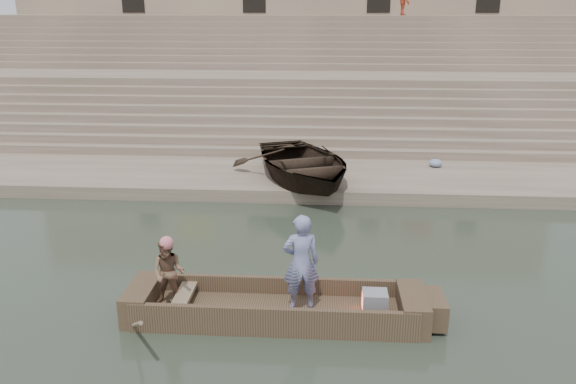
# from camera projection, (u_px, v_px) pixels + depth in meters

# --- Properties ---
(ground) EXTENTS (120.00, 120.00, 0.00)m
(ground) POSITION_uv_depth(u_px,v_px,m) (212.00, 299.00, 11.73)
(ground) COLOR #2C3628
(ground) RESTS_ON ground
(lower_landing) EXTENTS (32.00, 4.00, 0.40)m
(lower_landing) POSITION_uv_depth(u_px,v_px,m) (258.00, 178.00, 19.28)
(lower_landing) COLOR gray
(lower_landing) RESTS_ON ground
(mid_landing) EXTENTS (32.00, 3.00, 2.80)m
(mid_landing) POSITION_uv_depth(u_px,v_px,m) (277.00, 106.00, 26.04)
(mid_landing) COLOR gray
(mid_landing) RESTS_ON ground
(upper_landing) EXTENTS (32.00, 3.00, 5.20)m
(upper_landing) POSITION_uv_depth(u_px,v_px,m) (288.00, 64.00, 32.33)
(upper_landing) COLOR gray
(upper_landing) RESTS_ON ground
(ghat_steps) EXTENTS (32.00, 11.00, 5.20)m
(ghat_steps) POSITION_uv_depth(u_px,v_px,m) (280.00, 91.00, 27.52)
(ghat_steps) COLOR gray
(ghat_steps) RESTS_ON ground
(building_wall) EXTENTS (32.00, 5.07, 11.20)m
(building_wall) POSITION_uv_depth(u_px,v_px,m) (292.00, 7.00, 35.21)
(building_wall) COLOR tan
(building_wall) RESTS_ON ground
(main_rowboat) EXTENTS (5.00, 1.30, 0.22)m
(main_rowboat) POSITION_uv_depth(u_px,v_px,m) (275.00, 313.00, 10.97)
(main_rowboat) COLOR brown
(main_rowboat) RESTS_ON ground
(rowboat_trim) EXTENTS (6.04, 2.63, 2.00)m
(rowboat_trim) POSITION_uv_depth(u_px,v_px,m) (286.00, 304.00, 10.89)
(rowboat_trim) COLOR brown
(rowboat_trim) RESTS_ON ground
(standing_man) EXTENTS (0.75, 0.56, 1.86)m
(standing_man) POSITION_uv_depth(u_px,v_px,m) (301.00, 263.00, 10.65)
(standing_man) COLOR navy
(standing_man) RESTS_ON main_rowboat
(rowing_man) EXTENTS (0.68, 0.55, 1.33)m
(rowing_man) POSITION_uv_depth(u_px,v_px,m) (169.00, 273.00, 10.85)
(rowing_man) COLOR #246C47
(rowing_man) RESTS_ON main_rowboat
(television) EXTENTS (0.46, 0.42, 0.40)m
(television) POSITION_uv_depth(u_px,v_px,m) (374.00, 302.00, 10.75)
(television) COLOR gray
(television) RESTS_ON main_rowboat
(beached_rowboat) EXTENTS (5.41, 6.27, 1.09)m
(beached_rowboat) POSITION_uv_depth(u_px,v_px,m) (303.00, 163.00, 18.21)
(beached_rowboat) COLOR #2D2116
(beached_rowboat) RESTS_ON lower_landing
(cloth_bundles) EXTENTS (15.56, 2.72, 0.26)m
(cloth_bundles) POSITION_uv_depth(u_px,v_px,m) (265.00, 173.00, 18.66)
(cloth_bundles) COLOR #3F5999
(cloth_bundles) RESTS_ON lower_landing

